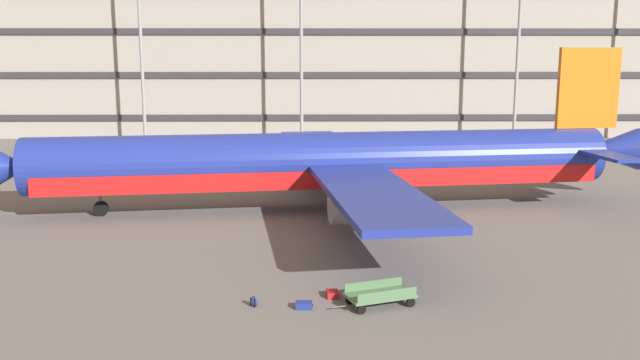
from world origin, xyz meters
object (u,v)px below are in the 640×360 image
(backpack_black, at_px, (254,302))
(baggage_cart, at_px, (380,295))
(airliner, at_px, (331,163))
(suitcase_red, at_px, (304,305))
(suitcase_silver, at_px, (332,294))

(backpack_black, xyz_separation_m, baggage_cart, (4.86, 0.06, 0.23))
(airliner, bearing_deg, backpack_black, -101.50)
(backpack_black, bearing_deg, suitcase_red, -7.36)
(suitcase_silver, distance_m, backpack_black, 3.20)
(suitcase_silver, distance_m, baggage_cart, 2.07)
(suitcase_silver, xyz_separation_m, backpack_black, (-3.04, -0.99, 0.07))
(suitcase_silver, bearing_deg, suitcase_red, -132.30)
(suitcase_red, xyz_separation_m, baggage_cart, (2.95, 0.31, 0.29))
(suitcase_red, distance_m, backpack_black, 1.93)
(baggage_cart, bearing_deg, airliner, 94.87)
(suitcase_silver, height_order, backpack_black, backpack_black)
(backpack_black, height_order, baggage_cart, baggage_cart)
(airliner, bearing_deg, baggage_cart, -85.13)
(airliner, xyz_separation_m, baggage_cart, (1.43, -16.81, -2.50))
(airliner, relative_size, backpack_black, 91.52)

